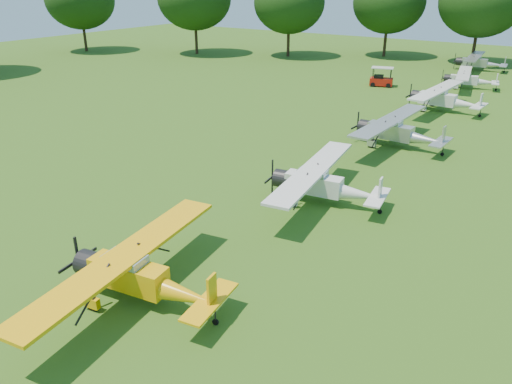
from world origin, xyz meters
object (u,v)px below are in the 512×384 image
Objects in this scene: aircraft_5 at (443,98)px; aircraft_7 at (479,61)px; aircraft_4 at (397,130)px; aircraft_6 at (468,79)px; golf_cart at (381,80)px; aircraft_2 at (139,274)px; aircraft_3 at (322,183)px.

aircraft_5 is 1.05× the size of aircraft_7.
aircraft_5 is at bearing 92.68° from aircraft_4.
aircraft_6 is (-0.36, 23.93, -0.16)m from aircraft_4.
aircraft_4 reaches higher than golf_cart.
golf_cart is (-8.66, 7.61, -0.54)m from aircraft_5.
aircraft_5 is 11.54m from golf_cart.
aircraft_4 is 21.67m from golf_cart.
aircraft_6 is at bearing 10.46° from golf_cart.
aircraft_6 is (1.37, 47.29, -0.13)m from aircraft_2.
aircraft_7 is at bearing 82.02° from aircraft_2.
golf_cart is (-8.56, 31.44, -0.49)m from aircraft_3.
aircraft_2 is at bearing -88.74° from aircraft_5.
aircraft_7 is (-1.68, 47.72, -0.01)m from aircraft_3.
aircraft_2 is at bearing -94.14° from aircraft_7.
aircraft_4 is (0.10, 11.58, 0.06)m from aircraft_3.
golf_cart is at bearing -163.74° from aircraft_6.
aircraft_5 is 1.15× the size of aircraft_6.
aircraft_5 is (0.00, 12.25, -0.00)m from aircraft_4.
aircraft_2 is 59.51m from aircraft_7.
aircraft_6 is (-0.36, 11.68, -0.16)m from aircraft_5.
aircraft_5 is 23.96m from aircraft_7.
aircraft_4 reaches higher than aircraft_2.
aircraft_7 is at bearing 51.44° from golf_cart.
aircraft_6 is 9.25m from golf_cart.
aircraft_2 is at bearing -105.86° from aircraft_3.
aircraft_7 is (-1.42, 12.22, 0.10)m from aircraft_6.
aircraft_4 is 36.19m from aircraft_7.
aircraft_2 is 11.90m from aircraft_3.
aircraft_3 reaches higher than aircraft_7.
aircraft_4 is at bearing -85.96° from aircraft_5.
aircraft_7 is (-1.78, 36.14, -0.06)m from aircraft_4.
aircraft_5 is at bearing 79.19° from aircraft_2.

